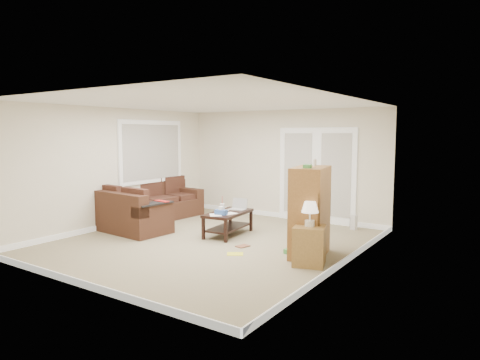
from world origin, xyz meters
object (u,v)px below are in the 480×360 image
Objects in this scene: tv_armoire at (310,211)px; side_cabinet at (309,242)px; sectional_sofa at (145,209)px; coffee_table at (229,222)px.

side_cabinet is at bearing -76.82° from tv_armoire.
sectional_sofa is 2.38× the size of coffee_table.
sectional_sofa is 2.89× the size of side_cabinet.
sectional_sofa is 1.81× the size of tv_armoire.
coffee_table is at bearing 156.12° from tv_armoire.
coffee_table is 2.28m from side_cabinet.
side_cabinet reaches higher than coffee_table.
tv_armoire reaches higher than sectional_sofa.
side_cabinet is (4.20, -0.69, 0.02)m from sectional_sofa.
sectional_sofa is 2.11m from coffee_table.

